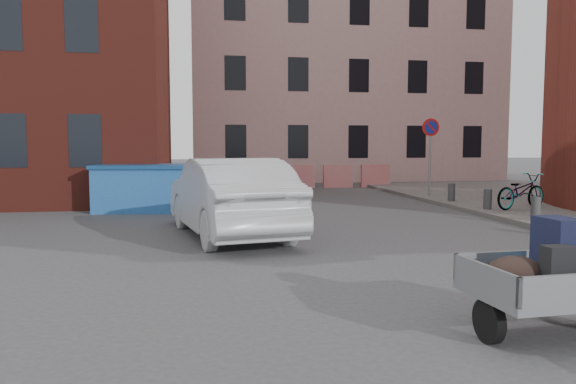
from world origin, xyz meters
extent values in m
plane|color=#38383A|center=(0.00, 0.00, 0.00)|extent=(120.00, 120.00, 0.00)
cube|color=#C79B99|center=(6.00, 22.00, 7.00)|extent=(16.00, 8.00, 14.00)
cylinder|color=gray|center=(6.00, 9.50, 1.42)|extent=(0.07, 0.07, 2.60)
cylinder|color=red|center=(6.00, 9.48, 2.47)|extent=(0.60, 0.03, 0.60)
cylinder|color=navy|center=(6.00, 9.46, 2.47)|extent=(0.44, 0.03, 0.44)
cylinder|color=#3A3A3D|center=(6.00, 3.40, 0.40)|extent=(0.22, 0.22, 0.55)
cylinder|color=#3A3A3D|center=(6.00, 5.60, 0.40)|extent=(0.22, 0.22, 0.55)
cylinder|color=#3A3A3D|center=(6.00, 7.80, 0.40)|extent=(0.22, 0.22, 0.55)
cube|color=red|center=(2.50, 15.00, 0.50)|extent=(1.30, 0.18, 1.00)
cube|color=red|center=(4.20, 15.00, 0.50)|extent=(1.30, 0.18, 1.00)
cube|color=red|center=(5.90, 15.00, 0.50)|extent=(1.30, 0.18, 1.00)
cylinder|color=black|center=(0.82, -3.74, 0.22)|extent=(0.13, 0.45, 0.44)
cube|color=slate|center=(1.54, -3.70, 0.46)|extent=(1.66, 1.19, 0.08)
cube|color=slate|center=(0.76, -3.74, 0.64)|extent=(0.11, 1.10, 0.28)
cube|color=slate|center=(1.51, -3.17, 0.64)|extent=(1.60, 0.14, 0.28)
cube|color=slate|center=(1.48, -2.80, 0.40)|extent=(0.12, 0.70, 0.06)
cube|color=#161A36|center=(1.58, -3.64, 0.85)|extent=(0.33, 0.47, 0.70)
ellipsoid|color=black|center=(1.04, -3.78, 0.68)|extent=(0.62, 0.40, 0.36)
cube|color=black|center=(1.37, -3.96, 0.74)|extent=(0.29, 0.20, 0.48)
ellipsoid|color=blue|center=(1.47, -3.35, 0.62)|extent=(0.38, 0.32, 0.24)
cube|color=#225BA5|center=(-3.15, 7.71, 0.61)|extent=(3.25, 1.95, 1.22)
cube|color=navy|center=(-3.15, 7.71, 1.28)|extent=(3.36, 2.06, 0.10)
imported|color=#ADAFB4|center=(-1.26, 2.99, 0.82)|extent=(2.63, 5.19, 1.63)
imported|color=black|center=(6.92, 5.50, 0.61)|extent=(1.97, 1.25, 0.98)
camera|label=1|loc=(-1.98, -8.64, 1.94)|focal=35.00mm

